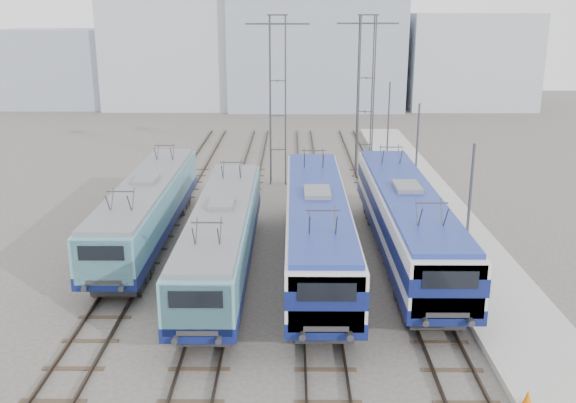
# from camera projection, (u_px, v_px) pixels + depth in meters

# --- Properties ---
(ground) EXTENTS (160.00, 160.00, 0.00)m
(ground) POSITION_uv_depth(u_px,v_px,m) (267.00, 318.00, 26.64)
(ground) COLOR #514C47
(platform) EXTENTS (4.00, 70.00, 0.30)m
(platform) POSITION_uv_depth(u_px,v_px,m) (463.00, 247.00, 34.19)
(platform) COLOR #9E9E99
(platform) RESTS_ON ground
(locomotive_far_left) EXTENTS (2.74, 17.32, 3.26)m
(locomotive_far_left) POSITION_uv_depth(u_px,v_px,m) (147.00, 207.00, 34.41)
(locomotive_far_left) COLOR #0E164F
(locomotive_far_left) RESTS_ON ground
(locomotive_center_left) EXTENTS (2.73, 17.22, 3.24)m
(locomotive_center_left) POSITION_uv_depth(u_px,v_px,m) (222.00, 234.00, 30.20)
(locomotive_center_left) COLOR #0E164F
(locomotive_center_left) RESTS_ON ground
(locomotive_center_right) EXTENTS (2.96, 18.74, 3.52)m
(locomotive_center_right) POSITION_uv_depth(u_px,v_px,m) (317.00, 224.00, 30.98)
(locomotive_center_right) COLOR #0E164F
(locomotive_center_right) RESTS_ON ground
(locomotive_far_right) EXTENTS (2.95, 18.69, 3.51)m
(locomotive_far_right) POSITION_uv_depth(u_px,v_px,m) (406.00, 217.00, 31.99)
(locomotive_far_right) COLOR #0E164F
(locomotive_far_right) RESTS_ON ground
(catenary_tower_west) EXTENTS (4.50, 1.20, 12.00)m
(catenary_tower_west) POSITION_uv_depth(u_px,v_px,m) (278.00, 93.00, 45.83)
(catenary_tower_west) COLOR #3F4247
(catenary_tower_west) RESTS_ON ground
(catenary_tower_east) EXTENTS (4.50, 1.20, 12.00)m
(catenary_tower_east) POSITION_uv_depth(u_px,v_px,m) (366.00, 90.00, 47.70)
(catenary_tower_east) COLOR #3F4247
(catenary_tower_east) RESTS_ON ground
(mast_front) EXTENTS (0.12, 0.12, 7.00)m
(mast_front) POSITION_uv_depth(u_px,v_px,m) (468.00, 224.00, 27.50)
(mast_front) COLOR #3F4247
(mast_front) RESTS_ON ground
(mast_mid) EXTENTS (0.12, 0.12, 7.00)m
(mast_mid) POSITION_uv_depth(u_px,v_px,m) (416.00, 161.00, 39.00)
(mast_mid) COLOR #3F4247
(mast_mid) RESTS_ON ground
(mast_rear) EXTENTS (0.12, 0.12, 7.00)m
(mast_rear) POSITION_uv_depth(u_px,v_px,m) (388.00, 127.00, 50.50)
(mast_rear) COLOR #3F4247
(mast_rear) RESTS_ON ground
(safety_cone) EXTENTS (0.29, 0.29, 0.53)m
(safety_cone) POSITION_uv_depth(u_px,v_px,m) (528.00, 397.00, 20.20)
(safety_cone) COLOR #D75F03
(safety_cone) RESTS_ON platform
(building_west) EXTENTS (18.00, 12.00, 14.00)m
(building_west) POSITION_uv_depth(u_px,v_px,m) (178.00, 53.00, 84.16)
(building_west) COLOR #A7B0BB
(building_west) RESTS_ON ground
(building_center) EXTENTS (22.00, 14.00, 18.00)m
(building_center) POSITION_uv_depth(u_px,v_px,m) (315.00, 37.00, 83.47)
(building_center) COLOR #8D97AB
(building_center) RESTS_ON ground
(building_east) EXTENTS (16.00, 12.00, 12.00)m
(building_east) POSITION_uv_depth(u_px,v_px,m) (467.00, 61.00, 84.19)
(building_east) COLOR #A7B0BB
(building_east) RESTS_ON ground
(building_far_west) EXTENTS (14.00, 10.00, 10.00)m
(building_far_west) POSITION_uv_depth(u_px,v_px,m) (58.00, 68.00, 84.84)
(building_far_west) COLOR #8D97AB
(building_far_west) RESTS_ON ground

